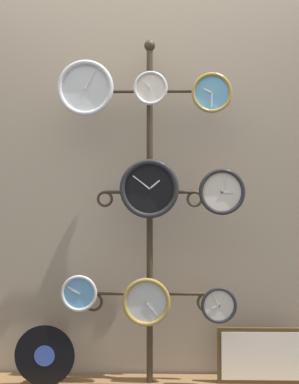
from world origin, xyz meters
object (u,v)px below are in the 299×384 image
(clock_middle_right, at_px, (222,192))
(picture_frame, at_px, (261,356))
(clock_top_right, at_px, (212,93))
(clock_bottom_left, at_px, (79,293))
(display_stand, at_px, (150,264))
(clock_top_center, at_px, (151,88))
(clock_bottom_right, at_px, (219,305))
(clock_middle_center, at_px, (150,189))
(vinyl_record, at_px, (45,356))
(clock_top_left, at_px, (85,88))
(clock_bottom_center, at_px, (146,302))

(clock_middle_right, distance_m, picture_frame, 0.96)
(clock_top_right, distance_m, clock_bottom_left, 1.34)
(clock_middle_right, relative_size, clock_bottom_left, 1.26)
(display_stand, bearing_deg, clock_bottom_left, -168.61)
(clock_top_center, bearing_deg, clock_bottom_right, -0.13)
(clock_top_center, distance_m, clock_middle_center, 0.56)
(clock_top_center, distance_m, clock_bottom_left, 1.21)
(clock_bottom_right, height_order, vinyl_record, clock_bottom_right)
(display_stand, xyz_separation_m, clock_top_right, (0.35, -0.09, 0.97))
(display_stand, bearing_deg, clock_middle_center, -89.09)
(clock_top_left, bearing_deg, clock_top_center, 0.76)
(clock_middle_right, xyz_separation_m, vinyl_record, (-0.99, 0.03, -0.92))
(clock_top_right, relative_size, clock_middle_right, 0.89)
(clock_top_center, xyz_separation_m, clock_top_right, (0.34, -0.00, -0.03))
(display_stand, bearing_deg, clock_bottom_center, -97.86)
(clock_top_left, relative_size, vinyl_record, 0.93)
(clock_bottom_left, xyz_separation_m, clock_bottom_center, (0.38, -0.04, -0.04))
(clock_top_center, height_order, clock_bottom_left, clock_top_center)
(clock_middle_right, height_order, picture_frame, clock_middle_right)
(clock_bottom_left, bearing_deg, clock_top_right, -0.65)
(vinyl_record, bearing_deg, clock_top_center, -1.60)
(clock_bottom_center, bearing_deg, clock_top_left, 176.13)
(clock_top_right, distance_m, vinyl_record, 1.74)
(clock_top_left, height_order, clock_bottom_right, clock_top_left)
(clock_top_right, height_order, clock_bottom_center, clock_top_right)
(display_stand, height_order, clock_bottom_right, display_stand)
(display_stand, relative_size, clock_bottom_left, 9.93)
(clock_bottom_center, height_order, vinyl_record, clock_bottom_center)
(clock_top_right, height_order, clock_middle_center, clock_top_right)
(clock_middle_center, xyz_separation_m, clock_bottom_right, (0.38, 0.02, -0.64))
(clock_middle_right, height_order, vinyl_record, clock_middle_right)
(picture_frame, bearing_deg, clock_bottom_center, -170.57)
(clock_bottom_right, bearing_deg, vinyl_record, 178.97)
(clock_middle_center, relative_size, picture_frame, 0.67)
(clock_top_right, height_order, clock_bottom_right, clock_top_right)
(clock_middle_center, height_order, clock_bottom_center, clock_middle_center)
(clock_top_center, xyz_separation_m, vinyl_record, (-0.59, 0.02, -1.49))
(clock_middle_right, distance_m, vinyl_record, 1.35)
(picture_frame, bearing_deg, clock_middle_right, -157.88)
(clock_bottom_left, bearing_deg, clock_middle_center, -3.62)
(clock_top_right, relative_size, clock_bottom_left, 1.12)
(clock_bottom_center, relative_size, picture_frame, 0.54)
(clock_top_right, xyz_separation_m, picture_frame, (0.28, 0.08, -1.48))
(clock_bottom_left, bearing_deg, display_stand, 11.39)
(clock_middle_center, bearing_deg, clock_top_right, 2.73)
(clock_middle_center, relative_size, clock_middle_right, 1.28)
(clock_middle_right, bearing_deg, vinyl_record, 178.19)
(clock_bottom_left, distance_m, clock_bottom_right, 0.78)
(clock_bottom_right, height_order, picture_frame, clock_bottom_right)
(clock_middle_center, xyz_separation_m, clock_bottom_left, (-0.39, 0.02, -0.58))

